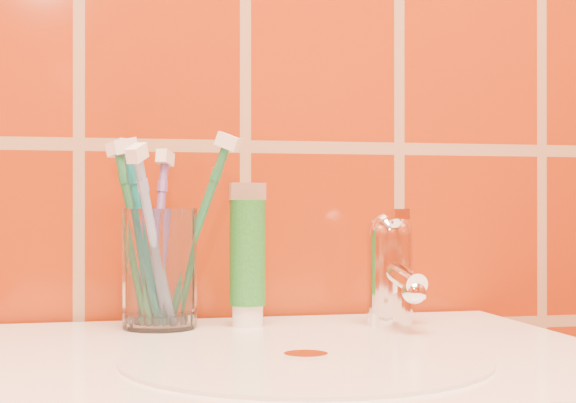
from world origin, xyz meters
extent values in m
cylinder|color=silver|center=(0.00, 0.91, 0.85)|extent=(0.30, 0.30, 0.00)
cylinder|color=white|center=(0.00, 0.91, 0.85)|extent=(0.04, 0.04, 0.00)
cylinder|color=white|center=(-0.10, 1.12, 0.91)|extent=(0.09, 0.09, 0.12)
cylinder|color=white|center=(-0.01, 1.12, 0.86)|extent=(0.03, 0.03, 0.02)
cylinder|color=#18671F|center=(-0.01, 1.12, 0.93)|extent=(0.04, 0.04, 0.11)
cube|color=beige|center=(-0.01, 1.12, 0.99)|extent=(0.04, 0.00, 0.02)
cylinder|color=white|center=(0.14, 1.09, 0.90)|extent=(0.05, 0.05, 0.09)
sphere|color=white|center=(0.14, 1.09, 0.94)|extent=(0.05, 0.05, 0.05)
cylinder|color=white|center=(0.14, 1.06, 0.91)|extent=(0.02, 0.09, 0.03)
cube|color=white|center=(0.14, 1.08, 0.96)|extent=(0.02, 0.06, 0.01)
camera|label=1|loc=(-0.17, 0.22, 0.98)|focal=55.00mm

